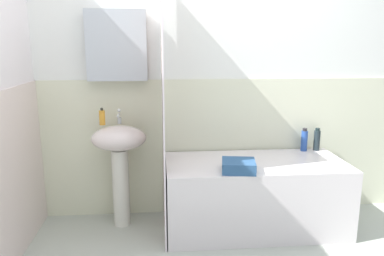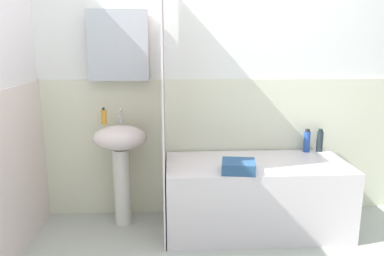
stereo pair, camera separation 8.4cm
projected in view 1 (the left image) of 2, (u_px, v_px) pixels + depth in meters
wall_back_tiled at (214, 86)px, 3.23m from camera, size 3.60×0.18×2.40m
sink at (119, 153)px, 3.05m from camera, size 0.44×0.34×0.85m
faucet at (119, 117)px, 3.06m from camera, size 0.03×0.12×0.12m
soap_dispenser at (102, 117)px, 3.03m from camera, size 0.05×0.05×0.14m
bathtub at (254, 195)px, 3.07m from camera, size 1.44×0.67×0.57m
shower_curtain at (163, 110)px, 2.85m from camera, size 0.01×0.67×2.00m
lotion_bottle at (317, 140)px, 3.32m from camera, size 0.06×0.06×0.20m
conditioner_bottle at (304, 140)px, 3.30m from camera, size 0.06×0.06×0.20m
towel_folded at (239, 166)px, 2.78m from camera, size 0.28×0.26×0.08m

